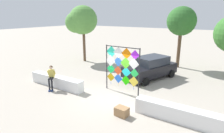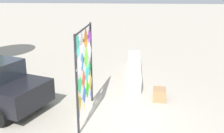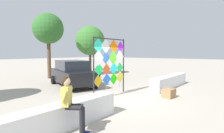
# 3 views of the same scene
# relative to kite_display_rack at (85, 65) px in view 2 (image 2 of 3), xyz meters

# --- Properties ---
(ground) EXTENTS (120.00, 120.00, 0.00)m
(ground) POSITION_rel_kite_display_rack_xyz_m (-0.09, -1.07, -1.77)
(ground) COLOR #ADA393
(plaza_ledge_right) EXTENTS (4.49, 0.59, 0.76)m
(plaza_ledge_right) POSITION_rel_kite_display_rack_xyz_m (4.12, -1.60, -1.39)
(plaza_ledge_right) COLOR white
(plaza_ledge_right) RESTS_ON ground
(kite_display_rack) EXTENTS (2.45, 0.11, 2.98)m
(kite_display_rack) POSITION_rel_kite_display_rack_xyz_m (0.00, 0.00, 0.00)
(kite_display_rack) COLOR #232328
(kite_display_rack) RESTS_ON ground
(cardboard_box_large) EXTENTS (0.67, 0.53, 0.44)m
(cardboard_box_large) POSITION_rel_kite_display_rack_xyz_m (1.48, -2.57, -1.54)
(cardboard_box_large) COLOR #9E754C
(cardboard_box_large) RESTS_ON ground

